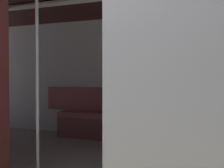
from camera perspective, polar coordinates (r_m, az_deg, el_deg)
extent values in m
cube|color=silver|center=(1.96, 12.72, 1.48)|extent=(1.03, 0.12, 2.21)
cube|color=black|center=(1.96, 12.73, 9.23)|extent=(0.57, 0.02, 0.55)
cube|color=gray|center=(3.72, -1.20, -15.73)|extent=(6.08, 2.73, 0.01)
cube|color=silver|center=(4.86, 4.52, 1.42)|extent=(6.08, 0.10, 2.21)
cube|color=#935156|center=(4.82, 4.32, -3.51)|extent=(3.52, 0.06, 0.45)
cube|color=#935156|center=(4.64, 3.60, -7.05)|extent=(2.60, 0.44, 0.09)
cube|color=brown|center=(4.49, 2.88, -10.34)|extent=(2.60, 0.04, 0.37)
cube|color=#CC5933|center=(4.53, 6.14, -3.50)|extent=(0.38, 0.22, 0.50)
sphere|color=#8C664C|center=(4.51, 6.15, 0.86)|extent=(0.21, 0.21, 0.21)
sphere|color=#997F59|center=(4.52, 6.18, 1.33)|extent=(0.19, 0.19, 0.19)
cylinder|color=#CC5933|center=(4.45, 8.99, -3.21)|extent=(0.08, 0.08, 0.44)
cylinder|color=#CC5933|center=(4.56, 3.18, -3.08)|extent=(0.08, 0.08, 0.44)
cylinder|color=#2D2D38|center=(4.34, 6.66, -6.38)|extent=(0.14, 0.40, 0.14)
cylinder|color=#2D2D38|center=(4.38, 4.35, -6.29)|extent=(0.14, 0.40, 0.14)
cylinder|color=#2D2D38|center=(4.19, 6.00, -10.29)|extent=(0.10, 0.10, 0.42)
cylinder|color=#2D2D38|center=(4.24, 3.60, -10.15)|extent=(0.10, 0.10, 0.42)
cube|color=black|center=(4.19, 5.82, -13.40)|extent=(0.10, 0.22, 0.06)
cube|color=black|center=(4.24, 3.40, -13.23)|extent=(0.10, 0.22, 0.06)
cube|color=black|center=(4.49, 11.53, -5.68)|extent=(0.26, 0.14, 0.17)
cube|color=black|center=(4.42, 11.40, -5.91)|extent=(0.02, 0.01, 0.14)
cube|color=silver|center=(4.65, 1.86, -6.30)|extent=(0.17, 0.23, 0.03)
cylinder|color=silver|center=(2.96, -15.94, 1.22)|extent=(0.04, 0.04, 2.19)
cylinder|color=silver|center=(2.66, 1.90, 1.26)|extent=(0.04, 0.04, 2.19)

